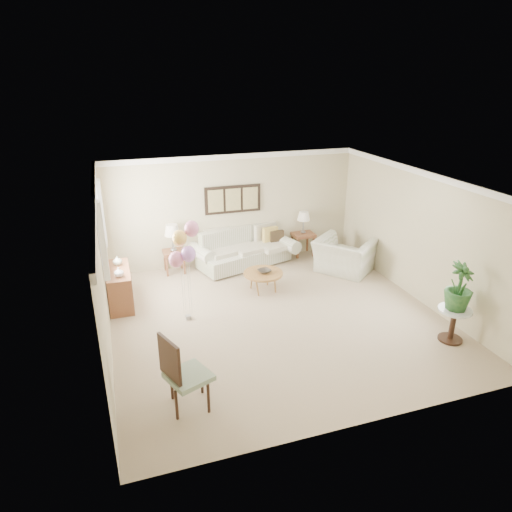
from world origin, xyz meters
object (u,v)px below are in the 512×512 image
(accent_chair, at_px, (182,372))
(balloon_cluster, at_px, (184,246))
(armchair, at_px, (344,256))
(coffee_table, at_px, (263,274))
(sofa, at_px, (244,251))

(accent_chair, xyz_separation_m, balloon_cluster, (0.50, 2.41, 0.89))
(accent_chair, bearing_deg, armchair, 38.78)
(armchair, bearing_deg, balloon_cluster, 67.11)
(coffee_table, bearing_deg, accent_chair, -125.66)
(armchair, relative_size, accent_chair, 1.09)
(armchair, height_order, accent_chair, accent_chair)
(coffee_table, height_order, balloon_cluster, balloon_cluster)
(sofa, distance_m, balloon_cluster, 3.02)
(accent_chair, bearing_deg, coffee_table, 54.34)
(sofa, xyz_separation_m, coffee_table, (-0.03, -1.51, 0.04))
(coffee_table, height_order, accent_chair, accent_chair)
(armchair, xyz_separation_m, accent_chair, (-4.30, -3.46, 0.18))
(coffee_table, height_order, armchair, armchair)
(coffee_table, xyz_separation_m, accent_chair, (-2.22, -3.09, 0.19))
(sofa, xyz_separation_m, armchair, (2.05, -1.15, 0.04))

